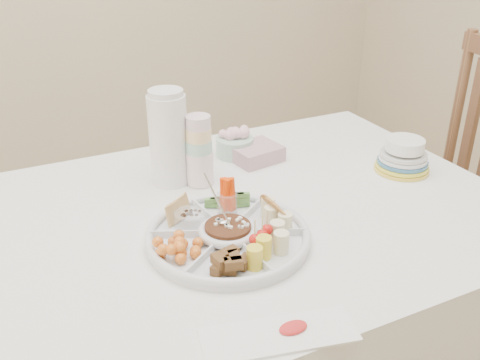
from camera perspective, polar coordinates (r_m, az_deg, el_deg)
name	(u,v)px	position (r m, az deg, el deg)	size (l,w,h in m)	color
dining_table	(226,326)	(1.60, -1.45, -15.35)	(1.52, 1.02, 0.76)	white
chair	(434,200)	(2.00, 20.03, -2.05)	(0.46, 0.46, 1.09)	brown
party_tray	(228,234)	(1.25, -1.30, -5.74)	(0.38, 0.38, 0.04)	silver
bean_dip	(228,231)	(1.25, -1.30, -5.45)	(0.11, 0.11, 0.04)	#522F14
tortillas	(274,211)	(1.30, 3.62, -3.31)	(0.10, 0.10, 0.06)	#AD6531
carrot_cucumber	(227,192)	(1.34, -1.39, -1.27)	(0.10, 0.10, 0.09)	#F73D03
pita_raisins	(181,212)	(1.30, -6.32, -3.46)	(0.11, 0.11, 0.06)	#E3BB5C
cherries	(177,245)	(1.20, -6.70, -6.92)	(0.11, 0.11, 0.05)	orange
granola_chunks	(229,261)	(1.14, -1.21, -8.67)	(0.10, 0.10, 0.05)	#583618
banana_tomato	(279,234)	(1.18, 4.21, -5.82)	(0.11, 0.11, 0.09)	#D7C162
cup_stack	(199,149)	(1.49, -4.39, 3.30)	(0.08, 0.08, 0.21)	white
thermos	(168,137)	(1.49, -7.66, 4.60)	(0.11, 0.11, 0.28)	white
flower_bowl	(235,142)	(1.69, -0.58, 4.04)	(0.12, 0.12, 0.09)	#ABD0BB
napkin_stack	(256,153)	(1.66, 1.69, 2.89)	(0.14, 0.12, 0.05)	#B9919C
plate_stack	(403,155)	(1.65, 17.03, 2.59)	(0.16, 0.16, 0.10)	#FCD165
placemat	(279,335)	(1.02, 4.17, -16.17)	(0.29, 0.10, 0.01)	white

